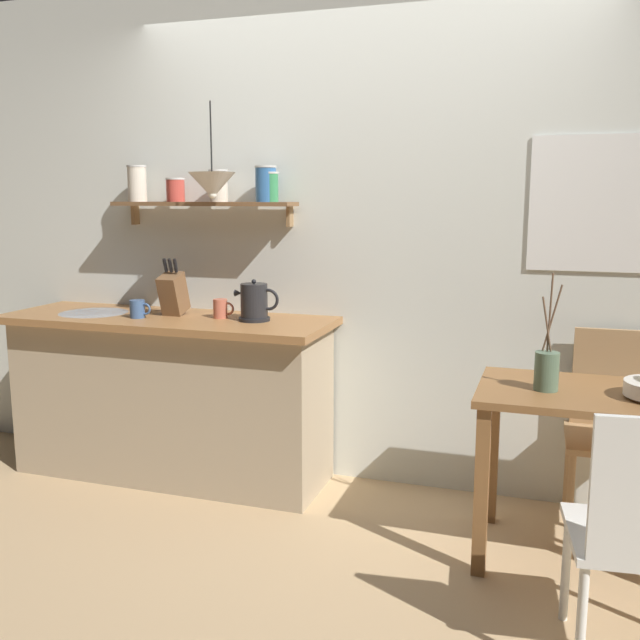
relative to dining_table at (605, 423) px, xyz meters
The scene contains 13 objects.
ground_plane 1.38m from the dining_table, behind, with size 14.00×14.00×0.00m, color tan.
back_wall 1.40m from the dining_table, 148.41° to the left, with size 6.80×0.11×2.70m.
kitchen_counter 2.26m from the dining_table, behind, with size 1.83×0.63×0.91m.
wall_shelf 2.32m from the dining_table, 167.12° to the left, with size 1.06×0.20×0.33m.
dining_table is the anchor object (origin of this frame).
dining_chair_near 0.75m from the dining_table, 84.87° to the right, with size 0.45×0.47×0.91m.
dining_chair_far 0.42m from the dining_table, 82.22° to the left, with size 0.41×0.44×0.93m.
twig_vase 0.33m from the dining_table, behind, with size 0.10×0.10×0.49m.
electric_kettle 1.78m from the dining_table, 169.85° to the left, with size 0.25×0.17×0.22m.
knife_block 2.26m from the dining_table, behind, with size 0.11×0.18×0.32m.
coffee_mug_by_sink 2.38m from the dining_table, behind, with size 0.12×0.08×0.10m.
coffee_mug_spare 1.98m from the dining_table, behind, with size 0.12×0.08×0.10m.
pendant_lamp 2.16m from the dining_table, behind, with size 0.24×0.24×0.48m.
Camera 1 is at (1.00, -3.05, 1.55)m, focal length 39.82 mm.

